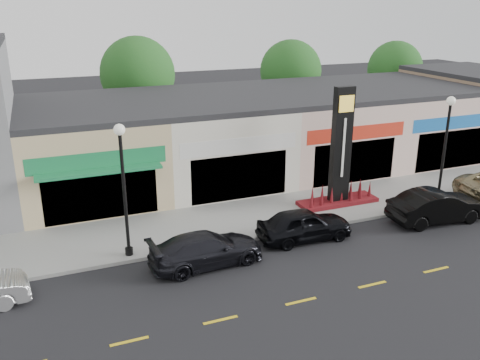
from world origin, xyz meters
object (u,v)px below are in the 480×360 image
Objects in this scene: lamp_west_near at (123,178)px; lamp_east_near at (446,139)px; car_dark_sedan at (206,249)px; car_black_conv at (437,206)px; car_black_sedan at (304,225)px; pylon_sign at (340,164)px.

lamp_west_near and lamp_east_near have the same top height.
lamp_west_near reaches higher than car_dark_sedan.
car_dark_sedan is at bearing 93.77° from car_black_conv.
car_black_conv is at bearing -93.11° from car_black_sedan.
lamp_east_near is 1.19× the size of car_dark_sedan.
car_black_sedan reaches higher than car_dark_sedan.
lamp_east_near is at bearing -39.66° from car_black_conv.
car_black_sedan is at bearing -141.02° from pylon_sign.
lamp_west_near reaches higher than car_black_conv.
car_black_sedan is (-3.52, -2.85, -1.56)m from pylon_sign.
lamp_west_near is at bearing -171.23° from pylon_sign.
pylon_sign is 1.30× the size of car_dark_sedan.
lamp_east_near is 13.63m from car_dark_sedan.
lamp_west_near is 8.06m from car_black_sedan.
lamp_west_near is at bearing 87.00° from car_black_conv.
car_dark_sedan is at bearing -172.62° from lamp_east_near.
lamp_east_near is (16.00, 0.00, 0.00)m from lamp_west_near.
lamp_east_near is at bearing -80.21° from car_black_sedan.
car_dark_sedan is 1.10× the size of car_black_sedan.
lamp_west_near is 1.30× the size of car_black_sedan.
lamp_east_near is 3.64m from car_black_conv.
pylon_sign is 5.02m from car_black_conv.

